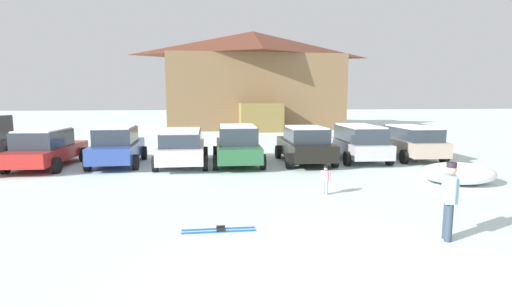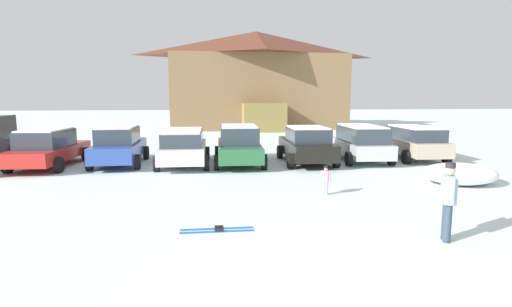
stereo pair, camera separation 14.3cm
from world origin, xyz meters
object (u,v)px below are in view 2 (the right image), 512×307
parked_blue_hatchback (119,146)px  parked_beige_suv (414,141)px  parked_green_coupe (239,145)px  plowed_snow_pile (459,174)px  ski_lodge (256,79)px  parked_silver_wagon (361,142)px  pair_of_skis (217,230)px  parked_black_sedan (307,145)px  parked_white_suv (184,146)px  parked_red_sedan (48,148)px  skier_child_in_pink_snowsuit (326,179)px  skier_adult_in_blue_parka (448,197)px

parked_blue_hatchback → parked_beige_suv: bearing=0.7°
parked_green_coupe → plowed_snow_pile: parked_green_coupe is taller
ski_lodge → parked_green_coupe: ski_lodge is taller
parked_silver_wagon → parked_green_coupe: bearing=-177.3°
parked_blue_hatchback → parked_green_coupe: parked_green_coupe is taller
parked_blue_hatchback → parked_beige_suv: (13.66, 0.17, 0.01)m
parked_blue_hatchback → pair_of_skis: size_ratio=2.68×
parked_black_sedan → parked_silver_wagon: parked_silver_wagon is taller
parked_white_suv → parked_beige_suv: (10.82, 0.61, 0.01)m
parked_white_suv → parked_green_coupe: 2.42m
parked_red_sedan → skier_child_in_pink_snowsuit: parked_red_sedan is taller
skier_adult_in_blue_parka → parked_beige_suv: bearing=66.2°
parked_red_sedan → parked_white_suv: (5.73, -0.18, 0.03)m
parked_white_suv → pair_of_skis: (1.43, -8.73, -0.84)m
parked_red_sedan → parked_beige_suv: bearing=1.5°
skier_child_in_pink_snowsuit → skier_adult_in_blue_parka: bearing=-70.4°
parked_green_coupe → plowed_snow_pile: size_ratio=1.82×
ski_lodge → parked_silver_wagon: ski_lodge is taller
ski_lodge → parked_black_sedan: (0.21, -21.00, -3.73)m
parked_silver_wagon → parked_beige_suv: bearing=5.5°
parked_blue_hatchback → parked_white_suv: (2.84, -0.43, -0.00)m
parked_green_coupe → parked_black_sedan: parked_green_coupe is taller
parked_red_sedan → parked_black_sedan: bearing=-0.5°
parked_red_sedan → skier_adult_in_blue_parka: skier_adult_in_blue_parka is taller
parked_red_sedan → parked_silver_wagon: 13.84m
parked_green_coupe → ski_lodge: bearing=82.3°
parked_blue_hatchback → skier_adult_in_blue_parka: size_ratio=2.69×
ski_lodge → parked_black_sedan: 21.33m
parked_silver_wagon → parked_red_sedan: bearing=-179.3°
parked_blue_hatchback → pair_of_skis: 10.15m
skier_child_in_pink_snowsuit → plowed_snow_pile: 5.16m
parked_green_coupe → skier_adult_in_blue_parka: bearing=-69.0°
parked_black_sedan → parked_green_coupe: bearing=-179.7°
parked_blue_hatchback → parked_black_sedan: (8.32, -0.35, -0.02)m
parked_silver_wagon → parked_beige_suv: 2.72m
parked_blue_hatchback → parked_white_suv: 2.87m
skier_child_in_pink_snowsuit → parked_red_sedan: bearing=150.5°
parked_silver_wagon → skier_adult_in_blue_parka: 10.36m
parked_red_sedan → parked_green_coupe: 8.14m
skier_adult_in_blue_parka → plowed_snow_pile: skier_adult_in_blue_parka is taller
ski_lodge → skier_child_in_pink_snowsuit: bearing=-91.1°
parked_black_sedan → plowed_snow_pile: 6.44m
plowed_snow_pile → parked_green_coupe: bearing=147.3°
skier_child_in_pink_snowsuit → pair_of_skis: size_ratio=0.53×
parked_white_suv → parked_black_sedan: bearing=0.9°
parked_green_coupe → skier_adult_in_blue_parka: parked_green_coupe is taller
parked_red_sedan → ski_lodge: bearing=62.3°
parked_red_sedan → parked_black_sedan: parked_black_sedan is taller
parked_beige_suv → skier_adult_in_blue_parka: size_ratio=2.49×
ski_lodge → parked_beige_suv: 21.54m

